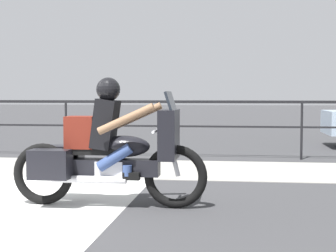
# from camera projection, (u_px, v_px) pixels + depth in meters

# --- Properties ---
(sidewalk_band) EXTENTS (44.00, 2.40, 0.01)m
(sidewalk_band) POSITION_uv_depth(u_px,v_px,m) (37.00, 167.00, 9.71)
(sidewalk_band) COLOR #99968E
(sidewalk_band) RESTS_ON ground
(fence_railing) EXTENTS (36.00, 0.05, 1.24)m
(fence_railing) POSITION_uv_depth(u_px,v_px,m) (66.00, 112.00, 11.37)
(fence_railing) COLOR black
(fence_railing) RESTS_ON ground
(motorcycle) EXTENTS (2.42, 0.76, 1.57)m
(motorcycle) POSITION_uv_depth(u_px,v_px,m) (107.00, 150.00, 6.25)
(motorcycle) COLOR black
(motorcycle) RESTS_ON ground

